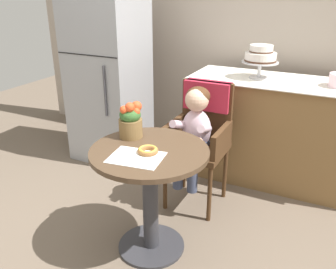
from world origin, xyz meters
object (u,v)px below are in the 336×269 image
object	(u,v)px
wicker_chair	(202,124)
donut_front	(148,150)
cafe_table	(150,181)
refrigerator	(108,72)
flower_vase	(131,120)
tiered_cake_stand	(261,56)
seated_child	(195,126)

from	to	relation	value
wicker_chair	donut_front	distance (m)	0.78
cafe_table	refrigerator	distance (m)	1.56
wicker_chair	flower_vase	world-z (taller)	flower_vase
cafe_table	donut_front	distance (m)	0.24
tiered_cake_stand	flower_vase	bearing A→B (deg)	-114.03
cafe_table	seated_child	size ratio (longest dim) A/B	0.99
flower_vase	seated_child	bearing A→B (deg)	60.11
cafe_table	flower_vase	distance (m)	0.40
seated_child	refrigerator	size ratio (longest dim) A/B	0.43
cafe_table	seated_child	bearing A→B (deg)	84.07
donut_front	tiered_cake_stand	distance (m)	1.42
cafe_table	flower_vase	bearing A→B (deg)	148.80
wicker_chair	donut_front	xyz separation A→B (m)	(-0.04, -0.77, 0.10)
seated_child	tiered_cake_stand	size ratio (longest dim) A/B	2.42
donut_front	flower_vase	world-z (taller)	flower_vase
wicker_chair	refrigerator	xyz separation A→B (m)	(-1.11, 0.38, 0.21)
cafe_table	wicker_chair	xyz separation A→B (m)	(0.06, 0.72, 0.13)
refrigerator	cafe_table	bearing A→B (deg)	-46.33
seated_child	flower_vase	xyz separation A→B (m)	(-0.26, -0.45, 0.16)
wicker_chair	seated_child	world-z (taller)	seated_child
flower_vase	cafe_table	bearing A→B (deg)	-31.20
tiered_cake_stand	wicker_chair	bearing A→B (deg)	-114.99
wicker_chair	flower_vase	size ratio (longest dim) A/B	3.97
seated_child	tiered_cake_stand	xyz separation A→B (m)	(0.27, 0.73, 0.40)
donut_front	flower_vase	xyz separation A→B (m)	(-0.22, 0.17, 0.10)
cafe_table	seated_child	distance (m)	0.60
cafe_table	wicker_chair	size ratio (longest dim) A/B	0.75
cafe_table	tiered_cake_stand	xyz separation A→B (m)	(0.33, 1.30, 0.57)
cafe_table	seated_child	xyz separation A→B (m)	(0.06, 0.57, 0.17)
seated_child	tiered_cake_stand	world-z (taller)	tiered_cake_stand
seated_child	refrigerator	world-z (taller)	refrigerator
refrigerator	donut_front	bearing A→B (deg)	-47.08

